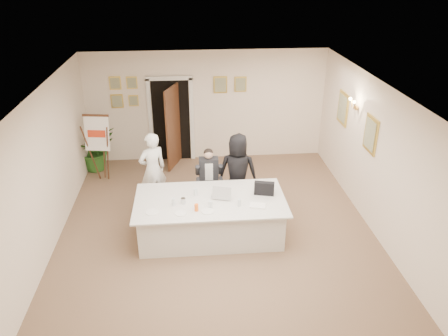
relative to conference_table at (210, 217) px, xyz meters
name	(u,v)px	position (x,y,z in m)	size (l,w,h in m)	color
floor	(217,231)	(0.13, 0.11, -0.39)	(7.00, 7.00, 0.00)	brown
ceiling	(216,90)	(0.13, 0.11, 2.41)	(6.00, 7.00, 0.02)	white
wall_back	(207,106)	(0.13, 3.61, 1.01)	(6.00, 0.10, 2.80)	beige
wall_front	(239,305)	(0.13, -3.39, 1.01)	(6.00, 0.10, 2.80)	beige
wall_left	(45,172)	(-2.87, 0.11, 1.01)	(0.10, 7.00, 2.80)	beige
wall_right	(377,160)	(3.13, 0.11, 1.01)	(0.10, 7.00, 2.80)	beige
doorway	(172,123)	(-0.75, 3.43, 0.65)	(1.14, 0.86, 2.20)	black
pictures_back_wall	(174,90)	(-0.67, 3.58, 1.46)	(3.40, 0.06, 0.80)	gold
pictures_right_wall	(355,120)	(3.10, 1.31, 1.36)	(0.06, 2.20, 0.80)	gold
wall_sconce	(354,104)	(3.03, 1.31, 1.71)	(0.20, 0.30, 0.24)	gold
conference_table	(210,217)	(0.00, 0.00, 0.00)	(2.77, 1.48, 0.78)	silver
seated_man	(209,177)	(0.04, 1.19, 0.24)	(0.55, 0.58, 1.27)	black
flip_chart	(101,151)	(-2.40, 2.51, 0.35)	(0.58, 0.39, 1.61)	#3F1F14
standing_man	(153,170)	(-1.12, 1.29, 0.41)	(0.59, 0.39, 1.61)	white
standing_woman	(238,172)	(0.63, 1.01, 0.42)	(0.80, 0.52, 1.63)	black
potted_palm	(95,149)	(-2.67, 3.14, 0.14)	(0.97, 0.84, 1.07)	#26591D
laptop	(221,190)	(0.21, 0.09, 0.52)	(0.35, 0.37, 0.28)	#B7BABC
laptop_bag	(264,188)	(1.02, 0.10, 0.51)	(0.37, 0.10, 0.26)	black
paper_stack	(258,206)	(0.83, -0.32, 0.40)	(0.28, 0.19, 0.03)	white
plate_left	(152,212)	(-1.04, -0.36, 0.39)	(0.23, 0.23, 0.01)	white
plate_mid	(181,213)	(-0.54, -0.46, 0.39)	(0.20, 0.20, 0.01)	white
plate_near	(208,211)	(-0.07, -0.42, 0.39)	(0.23, 0.23, 0.01)	white
glass_a	(174,202)	(-0.66, -0.15, 0.45)	(0.06, 0.06, 0.14)	silver
glass_b	(210,205)	(-0.01, -0.31, 0.45)	(0.07, 0.07, 0.14)	silver
glass_c	(239,203)	(0.51, -0.28, 0.45)	(0.06, 0.06, 0.14)	silver
glass_d	(195,192)	(-0.26, 0.18, 0.45)	(0.07, 0.07, 0.14)	silver
oj_glass	(196,208)	(-0.26, -0.37, 0.45)	(0.07, 0.07, 0.13)	orange
steel_jug	(183,201)	(-0.49, -0.11, 0.44)	(0.09, 0.09, 0.11)	silver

